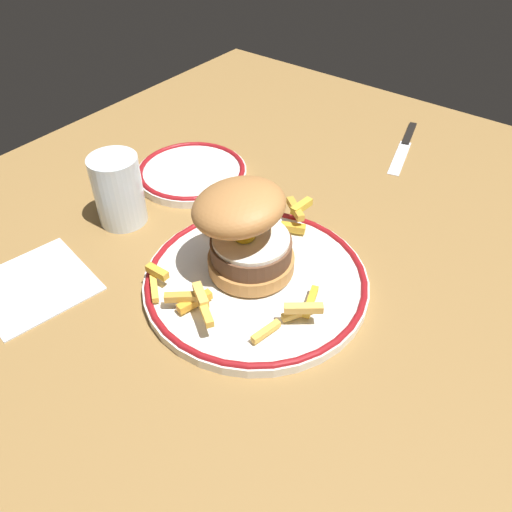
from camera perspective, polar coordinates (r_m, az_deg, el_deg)
ground_plane at (r=65.41cm, az=-0.99°, el=-1.40°), size 111.36×93.77×4.00cm
dinner_plate at (r=59.81cm, az=0.00°, el=-2.70°), size 26.28×26.28×1.60cm
burger at (r=56.68cm, az=-1.29°, el=3.01°), size 13.52×13.87×11.76cm
fries_pile at (r=58.96cm, az=-1.16°, el=-0.79°), size 24.03×20.48×2.90cm
water_glass at (r=69.87cm, az=-15.04°, el=6.71°), size 6.41×6.41×9.59cm
side_plate at (r=78.90cm, az=-7.18°, el=9.30°), size 16.58×16.58×1.60cm
knife at (r=90.72cm, az=16.36°, el=12.07°), size 17.80×5.99×0.70cm
napkin at (r=65.60cm, az=-23.48°, el=-2.93°), size 14.26×14.37×0.40cm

